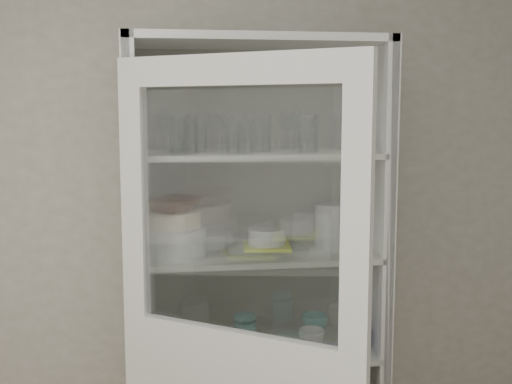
# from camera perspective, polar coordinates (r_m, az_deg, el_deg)

# --- Properties ---
(wall_back) EXTENTS (3.60, 0.02, 2.60)m
(wall_back) POSITION_cam_1_polar(r_m,az_deg,el_deg) (2.79, -4.71, -3.52)
(wall_back) COLOR #9E9A86
(wall_back) RESTS_ON ground
(pantry_cabinet) EXTENTS (1.00, 0.45, 2.10)m
(pantry_cabinet) POSITION_cam_1_polar(r_m,az_deg,el_deg) (2.74, -0.18, -11.47)
(pantry_cabinet) COLOR silver
(pantry_cabinet) RESTS_ON floor
(tumbler_0) EXTENTS (0.07, 0.07, 0.14)m
(tumbler_0) POSITION_cam_1_polar(r_m,az_deg,el_deg) (2.38, -5.97, 5.00)
(tumbler_0) COLOR silver
(tumbler_0) RESTS_ON shelf_glass
(tumbler_1) EXTENTS (0.08, 0.08, 0.15)m
(tumbler_1) POSITION_cam_1_polar(r_m,az_deg,el_deg) (2.39, -6.71, 5.11)
(tumbler_1) COLOR silver
(tumbler_1) RESTS_ON shelf_glass
(tumbler_2) EXTENTS (0.06, 0.06, 0.12)m
(tumbler_2) POSITION_cam_1_polar(r_m,az_deg,el_deg) (2.38, -0.98, 4.89)
(tumbler_2) COLOR silver
(tumbler_2) RESTS_ON shelf_glass
(tumbler_3) EXTENTS (0.09, 0.09, 0.15)m
(tumbler_3) POSITION_cam_1_polar(r_m,az_deg,el_deg) (2.38, -1.79, 5.19)
(tumbler_3) COLOR silver
(tumbler_3) RESTS_ON shelf_glass
(tumbler_4) EXTENTS (0.08, 0.08, 0.15)m
(tumbler_4) POSITION_cam_1_polar(r_m,az_deg,el_deg) (2.42, 4.70, 5.16)
(tumbler_4) COLOR silver
(tumbler_4) RESTS_ON shelf_glass
(tumbler_5) EXTENTS (0.08, 0.08, 0.14)m
(tumbler_5) POSITION_cam_1_polar(r_m,az_deg,el_deg) (2.46, 4.66, 5.14)
(tumbler_5) COLOR silver
(tumbler_5) RESTS_ON shelf_glass
(tumbler_6) EXTENTS (0.07, 0.07, 0.13)m
(tumbler_6) POSITION_cam_1_polar(r_m,az_deg,el_deg) (2.50, 9.05, 5.02)
(tumbler_6) COLOR silver
(tumbler_6) RESTS_ON shelf_glass
(tumbler_7) EXTENTS (0.07, 0.07, 0.14)m
(tumbler_7) POSITION_cam_1_polar(r_m,az_deg,el_deg) (2.48, -6.94, 5.12)
(tumbler_7) COLOR silver
(tumbler_7) RESTS_ON shelf_glass
(tumbler_8) EXTENTS (0.07, 0.07, 0.12)m
(tumbler_8) POSITION_cam_1_polar(r_m,az_deg,el_deg) (2.52, -5.08, 5.00)
(tumbler_8) COLOR silver
(tumbler_8) RESTS_ON shelf_glass
(tumbler_9) EXTENTS (0.09, 0.09, 0.14)m
(tumbler_9) POSITION_cam_1_polar(r_m,az_deg,el_deg) (2.51, 0.55, 5.23)
(tumbler_9) COLOR silver
(tumbler_9) RESTS_ON shelf_glass
(goblet_0) EXTENTS (0.08, 0.08, 0.17)m
(goblet_0) POSITION_cam_1_polar(r_m,az_deg,el_deg) (2.60, -8.10, 5.55)
(goblet_0) COLOR silver
(goblet_0) RESTS_ON shelf_glass
(goblet_1) EXTENTS (0.07, 0.07, 0.16)m
(goblet_1) POSITION_cam_1_polar(r_m,az_deg,el_deg) (2.63, -3.62, 5.47)
(goblet_1) COLOR silver
(goblet_1) RESTS_ON shelf_glass
(goblet_2) EXTENTS (0.07, 0.07, 0.16)m
(goblet_2) POSITION_cam_1_polar(r_m,az_deg,el_deg) (2.65, 2.81, 5.55)
(goblet_2) COLOR silver
(goblet_2) RESTS_ON shelf_glass
(goblet_3) EXTENTS (0.08, 0.08, 0.18)m
(goblet_3) POSITION_cam_1_polar(r_m,az_deg,el_deg) (2.68, 3.49, 5.77)
(goblet_3) COLOR silver
(goblet_3) RESTS_ON shelf_glass
(plate_stack_front) EXTENTS (0.25, 0.25, 0.11)m
(plate_stack_front) POSITION_cam_1_polar(r_m,az_deg,el_deg) (2.51, -7.27, -4.40)
(plate_stack_front) COLOR silver
(plate_stack_front) RESTS_ON shelf_plates
(plate_stack_back) EXTENTS (0.21, 0.21, 0.06)m
(plate_stack_back) POSITION_cam_1_polar(r_m,az_deg,el_deg) (2.70, -4.19, -4.12)
(plate_stack_back) COLOR silver
(plate_stack_back) RESTS_ON shelf_plates
(cream_bowl) EXTENTS (0.26, 0.26, 0.06)m
(cream_bowl) POSITION_cam_1_polar(r_m,az_deg,el_deg) (2.49, -7.30, -2.41)
(cream_bowl) COLOR beige
(cream_bowl) RESTS_ON plate_stack_front
(terracotta_bowl) EXTENTS (0.26, 0.26, 0.05)m
(terracotta_bowl) POSITION_cam_1_polar(r_m,az_deg,el_deg) (2.48, -7.32, -1.10)
(terracotta_bowl) COLOR brown
(terracotta_bowl) RESTS_ON cream_bowl
(glass_platter) EXTENTS (0.36, 0.36, 0.02)m
(glass_platter) POSITION_cam_1_polar(r_m,az_deg,el_deg) (2.56, 0.97, -5.17)
(glass_platter) COLOR silver
(glass_platter) RESTS_ON shelf_plates
(yellow_trivet) EXTENTS (0.20, 0.20, 0.01)m
(yellow_trivet) POSITION_cam_1_polar(r_m,az_deg,el_deg) (2.55, 0.97, -4.82)
(yellow_trivet) COLOR yellow
(yellow_trivet) RESTS_ON glass_platter
(white_ramekin) EXTENTS (0.19, 0.19, 0.06)m
(white_ramekin) POSITION_cam_1_polar(r_m,az_deg,el_deg) (2.55, 0.98, -3.97)
(white_ramekin) COLOR silver
(white_ramekin) RESTS_ON yellow_trivet
(grey_bowl_stack) EXTENTS (0.15, 0.15, 0.18)m
(grey_bowl_stack) POSITION_cam_1_polar(r_m,az_deg,el_deg) (2.66, 6.88, -2.95)
(grey_bowl_stack) COLOR silver
(grey_bowl_stack) RESTS_ON shelf_plates
(mug_blue) EXTENTS (0.14, 0.14, 0.09)m
(mug_blue) POSITION_cam_1_polar(r_m,az_deg,el_deg) (2.69, 8.63, -12.72)
(mug_blue) COLOR #1D2094
(mug_blue) RESTS_ON shelf_mugs
(mug_teal) EXTENTS (0.13, 0.13, 0.10)m
(mug_teal) POSITION_cam_1_polar(r_m,az_deg,el_deg) (2.78, 5.25, -11.85)
(mug_teal) COLOR teal
(mug_teal) RESTS_ON shelf_mugs
(mug_white) EXTENTS (0.14, 0.14, 0.10)m
(mug_white) POSITION_cam_1_polar(r_m,az_deg,el_deg) (2.62, 4.93, -13.11)
(mug_white) COLOR silver
(mug_white) RESTS_ON shelf_mugs
(teal_jar) EXTENTS (0.10, 0.10, 0.11)m
(teal_jar) POSITION_cam_1_polar(r_m,az_deg,el_deg) (2.71, -0.99, -12.17)
(teal_jar) COLOR teal
(teal_jar) RESTS_ON shelf_mugs
(measuring_cups) EXTENTS (0.11, 0.11, 0.04)m
(measuring_cups) POSITION_cam_1_polar(r_m,az_deg,el_deg) (2.62, -3.21, -13.74)
(measuring_cups) COLOR #ADADAD
(measuring_cups) RESTS_ON shelf_mugs
(white_canister) EXTENTS (0.13, 0.13, 0.13)m
(white_canister) POSITION_cam_1_polar(r_m,az_deg,el_deg) (2.67, -8.97, -12.44)
(white_canister) COLOR silver
(white_canister) RESTS_ON shelf_mugs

